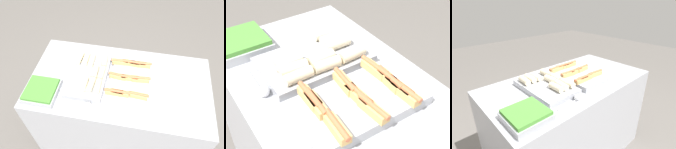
# 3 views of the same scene
# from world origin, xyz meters

# --- Properties ---
(tray_hotdogs) EXTENTS (0.36, 0.55, 0.10)m
(tray_hotdogs) POSITION_xyz_m (0.08, 0.00, 0.97)
(tray_hotdogs) COLOR #A8AAB2
(tray_hotdogs) RESTS_ON counter
(tray_wraps) EXTENTS (0.32, 0.53, 0.10)m
(tray_wraps) POSITION_xyz_m (-0.27, 0.00, 0.97)
(tray_wraps) COLOR #A8AAB2
(tray_wraps) RESTS_ON counter
(tray_side_front) EXTENTS (0.27, 0.27, 0.07)m
(tray_side_front) POSITION_xyz_m (-0.61, -0.24, 0.96)
(tray_side_front) COLOR #A8AAB2
(tray_side_front) RESTS_ON counter
(serving_spoon_near) EXTENTS (0.22, 0.05, 0.05)m
(serving_spoon_near) POSITION_xyz_m (-0.22, -0.30, 0.95)
(serving_spoon_near) COLOR silver
(serving_spoon_near) RESTS_ON counter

